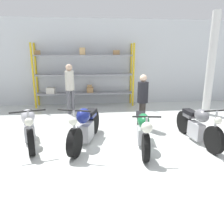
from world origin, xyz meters
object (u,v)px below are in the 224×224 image
Objects in this scene: motorcycle_green at (143,129)px; person_browsing at (70,85)px; motorcycle_blue at (85,126)px; motorcycle_grey at (198,125)px; shelving_rack at (84,74)px; person_near_rack at (143,97)px; motorcycle_silver at (29,126)px.

person_browsing is at bearing -140.83° from motorcycle_green.
person_browsing reaches higher than motorcycle_blue.
person_browsing is (-3.41, 3.13, 0.64)m from motorcycle_grey.
shelving_rack reaches higher than motorcycle_blue.
person_near_rack is at bearing -160.92° from person_browsing.
motorcycle_grey is (2.93, -4.34, -0.90)m from shelving_rack.
person_browsing is at bearing -151.41° from motorcycle_blue.
shelving_rack is 4.26m from motorcycle_silver.
motorcycle_blue is 1.30× the size of person_near_rack.
motorcycle_blue reaches higher than motorcycle_silver.
motorcycle_green is 1.05× the size of motorcycle_grey.
motorcycle_green is 1.14× the size of person_browsing.
shelving_rack is 3.58m from person_near_rack.
motorcycle_blue is 1.42m from motorcycle_green.
motorcycle_green is at bearing 69.50° from person_near_rack.
motorcycle_green is 1.29× the size of person_near_rack.
motorcycle_blue is 2.06m from person_near_rack.
motorcycle_grey is (2.83, -0.21, -0.01)m from motorcycle_blue.
shelving_rack is 2.27× the size of person_browsing.
motorcycle_silver is at bearing 131.57° from person_browsing.
motorcycle_silver is 0.98× the size of motorcycle_green.
person_near_rack is (2.28, -1.87, -0.14)m from person_browsing.
person_browsing is at bearing -46.74° from person_near_rack.
person_browsing is at bearing -137.64° from motorcycle_grey.
shelving_rack is at bearing -67.24° from person_near_rack.
shelving_rack is at bearing -53.62° from person_browsing.
motorcycle_silver is at bearing -92.51° from motorcycle_green.
motorcycle_silver is 1.12× the size of person_browsing.
motorcycle_grey is 1.77m from person_near_rack.
motorcycle_grey reaches higher than motorcycle_green.
shelving_rack reaches higher than person_near_rack.
motorcycle_silver is 1.42m from motorcycle_blue.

